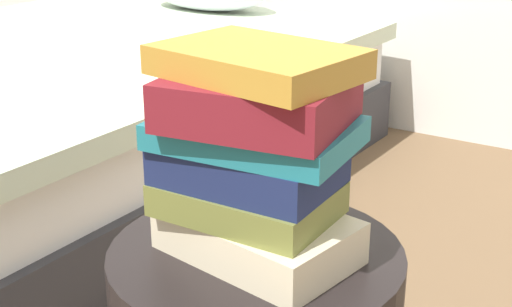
{
  "coord_description": "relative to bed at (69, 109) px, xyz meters",
  "views": [
    {
      "loc": [
        0.49,
        -0.78,
        0.98
      ],
      "look_at": [
        0.0,
        0.0,
        0.63
      ],
      "focal_mm": 51.56,
      "sensor_mm": 36.0,
      "label": 1
    }
  ],
  "objects": [
    {
      "name": "book_cream",
      "position": [
        1.33,
        -0.92,
        0.28
      ],
      "size": [
        0.28,
        0.21,
        0.06
      ],
      "primitive_type": "cube",
      "rotation": [
        0.0,
        0.0,
        -0.17
      ],
      "color": "beige",
      "rests_on": "side_table"
    },
    {
      "name": "book_ochre",
      "position": [
        1.33,
        -0.91,
        0.53
      ],
      "size": [
        0.27,
        0.21,
        0.04
      ],
      "primitive_type": "cube",
      "rotation": [
        0.0,
        0.0,
        -0.14
      ],
      "color": "#B7842D",
      "rests_on": "book_maroon"
    },
    {
      "name": "bed",
      "position": [
        0.0,
        0.0,
        0.0
      ],
      "size": [
        1.59,
        2.04,
        0.62
      ],
      "rotation": [
        0.0,
        0.0,
        -0.03
      ],
      "color": "#2D2D33",
      "rests_on": "ground_plane"
    },
    {
      "name": "book_olive",
      "position": [
        1.32,
        -0.92,
        0.33
      ],
      "size": [
        0.23,
        0.16,
        0.04
      ],
      "primitive_type": "cube",
      "rotation": [
        0.0,
        0.0,
        0.01
      ],
      "color": "olive",
      "rests_on": "book_cream"
    },
    {
      "name": "book_maroon",
      "position": [
        1.33,
        -0.91,
        0.48
      ],
      "size": [
        0.25,
        0.22,
        0.06
      ],
      "primitive_type": "cube",
      "rotation": [
        0.0,
        0.0,
        0.14
      ],
      "color": "maroon",
      "rests_on": "book_teal"
    },
    {
      "name": "book_navy",
      "position": [
        1.32,
        -0.91,
        0.38
      ],
      "size": [
        0.24,
        0.16,
        0.05
      ],
      "primitive_type": "cube",
      "rotation": [
        0.0,
        0.0,
        0.02
      ],
      "color": "#19234C",
      "rests_on": "book_olive"
    },
    {
      "name": "book_teal",
      "position": [
        1.33,
        -0.9,
        0.43
      ],
      "size": [
        0.27,
        0.2,
        0.03
      ],
      "primitive_type": "cube",
      "rotation": [
        0.0,
        0.0,
        0.08
      ],
      "color": "#1E727F",
      "rests_on": "book_navy"
    }
  ]
}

